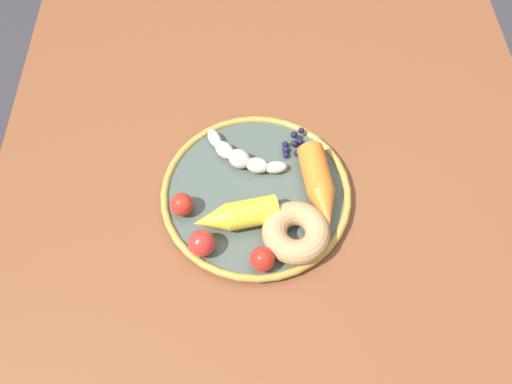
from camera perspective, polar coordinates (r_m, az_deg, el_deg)
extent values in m
plane|color=#353339|center=(1.48, 1.30, -15.12)|extent=(6.00, 6.00, 0.00)
cube|color=brown|center=(0.82, 2.27, -1.80)|extent=(1.05, 0.91, 0.03)
cube|color=brown|center=(1.45, 16.84, 7.94)|extent=(0.05, 0.05, 0.70)
cube|color=brown|center=(1.42, -15.38, 7.36)|extent=(0.05, 0.05, 0.70)
cylinder|color=#46534D|center=(0.81, 0.00, -0.22)|extent=(0.29, 0.29, 0.01)
torus|color=#AA9240|center=(0.80, 0.00, 0.00)|extent=(0.30, 0.30, 0.01)
ellipsoid|color=beige|center=(0.85, -4.60, 5.92)|extent=(0.04, 0.03, 0.02)
ellipsoid|color=beige|center=(0.83, -3.49, 4.65)|extent=(0.04, 0.04, 0.02)
ellipsoid|color=beige|center=(0.82, -1.86, 3.70)|extent=(0.04, 0.05, 0.03)
ellipsoid|color=beige|center=(0.81, 0.14, 2.96)|extent=(0.03, 0.04, 0.02)
ellipsoid|color=beige|center=(0.81, 2.27, 2.74)|extent=(0.02, 0.04, 0.02)
cylinder|color=orange|center=(0.80, 6.60, 2.35)|extent=(0.09, 0.05, 0.04)
cone|color=orange|center=(0.77, 7.70, -1.94)|extent=(0.06, 0.05, 0.04)
cylinder|color=yellow|center=(0.76, -0.39, -2.30)|extent=(0.06, 0.08, 0.04)
cone|color=yellow|center=(0.76, -5.05, -3.17)|extent=(0.05, 0.06, 0.04)
torus|color=tan|center=(0.75, 4.45, -4.48)|extent=(0.14, 0.14, 0.04)
sphere|color=#191638|center=(0.85, 4.29, 5.36)|extent=(0.01, 0.01, 0.01)
sphere|color=#191638|center=(0.85, 4.93, 5.59)|extent=(0.01, 0.01, 0.01)
sphere|color=#191638|center=(0.84, 4.56, 4.33)|extent=(0.01, 0.01, 0.01)
sphere|color=#191638|center=(0.84, 5.84, 4.19)|extent=(0.01, 0.01, 0.01)
sphere|color=#191638|center=(0.83, 3.32, 4.10)|extent=(0.01, 0.01, 0.01)
sphere|color=#191638|center=(0.85, 3.24, 5.27)|extent=(0.01, 0.01, 0.01)
sphere|color=#191638|center=(0.84, 6.21, 4.61)|extent=(0.01, 0.01, 0.01)
sphere|color=#191638|center=(0.84, 3.32, 4.68)|extent=(0.01, 0.01, 0.01)
sphere|color=#191638|center=(0.85, 5.03, 6.80)|extent=(0.01, 0.01, 0.01)
sphere|color=#191638|center=(0.85, 4.25, 6.33)|extent=(0.01, 0.01, 0.01)
sphere|color=red|center=(0.73, 0.72, -7.44)|extent=(0.04, 0.04, 0.04)
sphere|color=red|center=(0.74, -6.03, -5.66)|extent=(0.04, 0.04, 0.04)
sphere|color=red|center=(0.78, -8.19, -1.38)|extent=(0.04, 0.04, 0.04)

